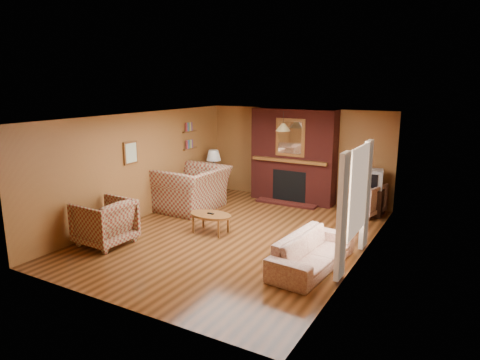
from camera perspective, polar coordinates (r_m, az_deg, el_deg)
The scene contains 20 objects.
floor at distance 8.80m, azimuth -0.62°, elevation -7.38°, with size 6.50×6.50×0.00m, color #43240E.
ceiling at distance 8.28m, azimuth -0.67°, elevation 8.39°, with size 6.50×6.50×0.00m, color silver.
wall_back at distance 11.34m, azimuth 7.64°, elevation 3.40°, with size 6.50×6.50×0.00m, color brown.
wall_front at distance 5.98m, azimuth -16.55°, elevation -5.70°, with size 6.50×6.50×0.00m, color brown.
wall_left at distance 9.93m, azimuth -13.23°, elevation 1.81°, with size 6.50×6.50×0.00m, color brown.
wall_right at distance 7.56m, azimuth 15.99°, elevation -1.79°, with size 6.50×6.50×0.00m, color brown.
fireplace at distance 11.10m, azimuth 7.12°, elevation 3.11°, with size 2.20×0.82×2.40m.
window_right at distance 7.40m, azimuth 15.23°, elevation -2.65°, with size 0.10×1.85×2.00m.
bookshelf at distance 11.27m, azimuth -6.59°, elevation 5.77°, with size 0.09×0.55×0.71m.
botanical_print at distance 9.63m, azimuth -14.40°, elevation 3.53°, with size 0.05×0.40×0.50m.
pendant_light at distance 10.36m, azimuth 5.78°, elevation 7.02°, with size 0.36×0.36×0.48m.
plaid_loveseat at distance 10.49m, azimuth -6.40°, elevation -1.13°, with size 1.60×1.40×1.04m, color maroon.
plaid_armchair at distance 8.62m, azimuth -17.60°, elevation -5.37°, with size 0.94×0.96×0.88m, color maroon.
floral_sofa at distance 7.36m, azimuth 9.61°, elevation -9.40°, with size 1.94×0.76×0.57m, color beige.
floral_armchair at distance 10.47m, azimuth 16.11°, elevation -2.36°, with size 0.82×0.85×0.77m, color beige.
coffee_table at distance 8.87m, azimuth -3.94°, elevation -4.83°, with size 0.93×0.58×0.42m.
side_table at distance 11.77m, azimuth -3.50°, elevation -0.62°, with size 0.45×0.45×0.61m, color brown.
table_lamp at distance 11.63m, azimuth -3.54°, elevation 2.59°, with size 0.40×0.40×0.66m.
tv_stand at distance 10.52m, azimuth 16.97°, elevation -2.73°, with size 0.58×0.53×0.63m, color black.
crt_tv at distance 10.39m, azimuth 17.16°, elevation 0.12°, with size 0.56×0.56×0.44m.
Camera 1 is at (4.14, -7.14, 3.06)m, focal length 32.00 mm.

